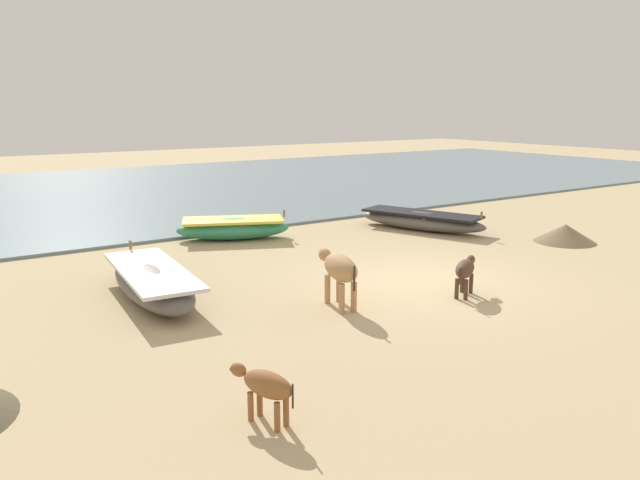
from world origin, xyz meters
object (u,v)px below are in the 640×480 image
object	(u,v)px
calf_near_brown	(265,386)
fishing_boat_2	(233,228)
calf_far_dark	(465,270)
fishing_boat_1	(152,282)
cow_adult_tan	(339,269)
fishing_boat_0	(421,220)

from	to	relation	value
calf_near_brown	fishing_boat_2	bearing A→B (deg)	-42.54
calf_near_brown	calf_far_dark	xyz separation A→B (m)	(5.56, 2.17, 0.05)
fishing_boat_1	calf_far_dark	distance (m)	6.01
cow_adult_tan	calf_far_dark	distance (m)	2.54
fishing_boat_2	fishing_boat_1	bearing A→B (deg)	-109.04
fishing_boat_0	cow_adult_tan	size ratio (longest dim) A/B	2.72
fishing_boat_2	calf_far_dark	size ratio (longest dim) A/B	3.21
fishing_boat_1	cow_adult_tan	world-z (taller)	cow_adult_tan
fishing_boat_2	cow_adult_tan	bearing A→B (deg)	-74.91
fishing_boat_2	fishing_boat_0	bearing A→B (deg)	3.41
calf_near_brown	calf_far_dark	world-z (taller)	calf_far_dark
fishing_boat_0	fishing_boat_1	size ratio (longest dim) A/B	1.01
fishing_boat_0	fishing_boat_2	size ratio (longest dim) A/B	1.25
fishing_boat_1	fishing_boat_2	size ratio (longest dim) A/B	1.23
cow_adult_tan	calf_near_brown	xyz separation A→B (m)	(-3.16, -2.97, -0.25)
fishing_boat_0	cow_adult_tan	xyz separation A→B (m)	(-6.13, -4.44, 0.42)
fishing_boat_2	calf_near_brown	world-z (taller)	fishing_boat_2
fishing_boat_1	calf_near_brown	distance (m)	5.43
fishing_boat_2	calf_far_dark	bearing A→B (deg)	-54.89
fishing_boat_1	calf_near_brown	world-z (taller)	fishing_boat_1
fishing_boat_0	fishing_boat_1	xyz separation A→B (m)	(-8.78, -2.01, 0.02)
fishing_boat_2	calf_near_brown	xyz separation A→B (m)	(-4.10, -9.32, 0.15)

